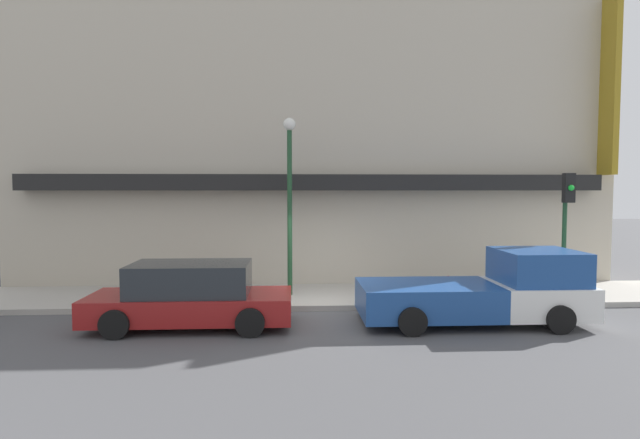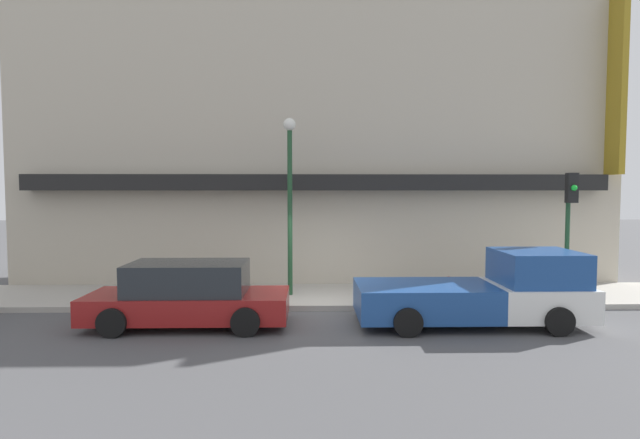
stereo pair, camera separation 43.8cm
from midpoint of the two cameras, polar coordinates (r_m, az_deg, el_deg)
name	(u,v)px [view 2 (the right image)]	position (r m, az deg, el deg)	size (l,w,h in m)	color
ground_plane	(319,311)	(13.32, 0.85, -10.47)	(80.00, 80.00, 0.00)	#4C4C4F
sidewalk	(318,296)	(14.81, 0.62, -8.75)	(36.00, 3.09, 0.15)	#ADA89E
building	(317,132)	(17.62, 0.35, 10.01)	(19.80, 3.80, 10.47)	#BCB29E
pickup_truck	(485,292)	(12.66, 19.34, -7.87)	(5.36, 2.20, 1.75)	white
parked_car	(188,295)	(12.16, -13.79, -8.42)	(4.65, 1.99, 1.50)	maroon
fire_hydrant	(449,289)	(14.29, 15.34, -7.64)	(0.22, 0.22, 0.67)	red
street_lamp	(290,184)	(14.36, -2.59, 4.10)	(0.36, 0.36, 5.09)	#1E4728
traffic_light	(570,213)	(15.11, 27.37, 0.63)	(0.28, 0.42, 3.50)	#1E4728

